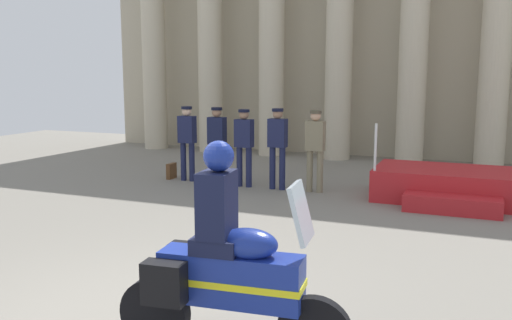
{
  "coord_description": "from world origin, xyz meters",
  "views": [
    {
      "loc": [
        3.28,
        -4.33,
        2.46
      ],
      "look_at": [
        0.25,
        3.08,
        1.17
      ],
      "focal_mm": 38.51,
      "sensor_mm": 36.0,
      "label": 1
    }
  ],
  "objects_px": {
    "officer_in_row_0": "(187,137)",
    "officer_in_row_2": "(244,141)",
    "officer_in_row_1": "(217,139)",
    "briefcase_on_ground": "(171,171)",
    "officer_in_row_3": "(278,142)",
    "officer_in_row_4": "(315,144)",
    "reviewing_stand": "(455,186)",
    "motorcycle_with_rider": "(223,269)"
  },
  "relations": [
    {
      "from": "motorcycle_with_rider",
      "to": "officer_in_row_0",
      "type": "bearing_deg",
      "value": 115.56
    },
    {
      "from": "officer_in_row_0",
      "to": "officer_in_row_4",
      "type": "height_order",
      "value": "officer_in_row_0"
    },
    {
      "from": "officer_in_row_4",
      "to": "motorcycle_with_rider",
      "type": "xyz_separation_m",
      "value": [
        1.14,
        -6.73,
        -0.2
      ]
    },
    {
      "from": "officer_in_row_4",
      "to": "briefcase_on_ground",
      "type": "distance_m",
      "value": 3.6
    },
    {
      "from": "officer_in_row_0",
      "to": "officer_in_row_4",
      "type": "xyz_separation_m",
      "value": [
        3.02,
        -0.06,
        -0.0
      ]
    },
    {
      "from": "motorcycle_with_rider",
      "to": "briefcase_on_ground",
      "type": "bearing_deg",
      "value": 118.11
    },
    {
      "from": "officer_in_row_0",
      "to": "officer_in_row_2",
      "type": "distance_m",
      "value": 1.46
    },
    {
      "from": "officer_in_row_1",
      "to": "officer_in_row_4",
      "type": "distance_m",
      "value": 2.24
    },
    {
      "from": "reviewing_stand",
      "to": "officer_in_row_3",
      "type": "bearing_deg",
      "value": -175.8
    },
    {
      "from": "officer_in_row_1",
      "to": "briefcase_on_ground",
      "type": "bearing_deg",
      "value": -4.33
    },
    {
      "from": "officer_in_row_0",
      "to": "motorcycle_with_rider",
      "type": "bearing_deg",
      "value": 123.6
    },
    {
      "from": "officer_in_row_2",
      "to": "officer_in_row_4",
      "type": "height_order",
      "value": "officer_in_row_4"
    },
    {
      "from": "officer_in_row_2",
      "to": "officer_in_row_3",
      "type": "relative_size",
      "value": 0.98
    },
    {
      "from": "officer_in_row_1",
      "to": "officer_in_row_3",
      "type": "height_order",
      "value": "officer_in_row_3"
    },
    {
      "from": "officer_in_row_1",
      "to": "motorcycle_with_rider",
      "type": "distance_m",
      "value": 7.53
    },
    {
      "from": "officer_in_row_4",
      "to": "motorcycle_with_rider",
      "type": "distance_m",
      "value": 6.83
    },
    {
      "from": "officer_in_row_4",
      "to": "motorcycle_with_rider",
      "type": "relative_size",
      "value": 0.81
    },
    {
      "from": "officer_in_row_2",
      "to": "reviewing_stand",
      "type": "bearing_deg",
      "value": -174.32
    },
    {
      "from": "officer_in_row_4",
      "to": "reviewing_stand",
      "type": "bearing_deg",
      "value": -173.4
    },
    {
      "from": "officer_in_row_0",
      "to": "officer_in_row_4",
      "type": "bearing_deg",
      "value": -179.01
    },
    {
      "from": "reviewing_stand",
      "to": "officer_in_row_4",
      "type": "xyz_separation_m",
      "value": [
        -2.73,
        -0.21,
        0.7
      ]
    },
    {
      "from": "officer_in_row_1",
      "to": "officer_in_row_0",
      "type": "bearing_deg",
      "value": -2.56
    },
    {
      "from": "officer_in_row_0",
      "to": "officer_in_row_2",
      "type": "bearing_deg",
      "value": 177.69
    },
    {
      "from": "officer_in_row_0",
      "to": "officer_in_row_2",
      "type": "height_order",
      "value": "officer_in_row_0"
    },
    {
      "from": "officer_in_row_2",
      "to": "officer_in_row_4",
      "type": "relative_size",
      "value": 0.99
    },
    {
      "from": "officer_in_row_4",
      "to": "officer_in_row_2",
      "type": "bearing_deg",
      "value": 4.06
    },
    {
      "from": "officer_in_row_4",
      "to": "officer_in_row_0",
      "type": "bearing_deg",
      "value": 0.99
    },
    {
      "from": "reviewing_stand",
      "to": "officer_in_row_0",
      "type": "relative_size",
      "value": 1.78
    },
    {
      "from": "officer_in_row_2",
      "to": "officer_in_row_4",
      "type": "bearing_deg",
      "value": -175.94
    },
    {
      "from": "officer_in_row_3",
      "to": "motorcycle_with_rider",
      "type": "distance_m",
      "value": 6.97
    },
    {
      "from": "motorcycle_with_rider",
      "to": "briefcase_on_ground",
      "type": "distance_m",
      "value": 8.31
    },
    {
      "from": "officer_in_row_1",
      "to": "briefcase_on_ground",
      "type": "xyz_separation_m",
      "value": [
        -1.27,
        0.14,
        -0.82
      ]
    },
    {
      "from": "officer_in_row_3",
      "to": "officer_in_row_4",
      "type": "relative_size",
      "value": 1.01
    },
    {
      "from": "officer_in_row_2",
      "to": "motorcycle_with_rider",
      "type": "bearing_deg",
      "value": 114.17
    },
    {
      "from": "officer_in_row_4",
      "to": "briefcase_on_ground",
      "type": "xyz_separation_m",
      "value": [
        -3.5,
        0.14,
        -0.82
      ]
    },
    {
      "from": "officer_in_row_2",
      "to": "officer_in_row_3",
      "type": "height_order",
      "value": "officer_in_row_3"
    },
    {
      "from": "officer_in_row_2",
      "to": "officer_in_row_4",
      "type": "distance_m",
      "value": 1.57
    },
    {
      "from": "officer_in_row_0",
      "to": "motorcycle_with_rider",
      "type": "distance_m",
      "value": 7.97
    },
    {
      "from": "officer_in_row_0",
      "to": "officer_in_row_3",
      "type": "distance_m",
      "value": 2.22
    },
    {
      "from": "officer_in_row_2",
      "to": "officer_in_row_3",
      "type": "distance_m",
      "value": 0.76
    },
    {
      "from": "officer_in_row_0",
      "to": "officer_in_row_3",
      "type": "relative_size",
      "value": 0.99
    },
    {
      "from": "officer_in_row_1",
      "to": "officer_in_row_4",
      "type": "relative_size",
      "value": 1.01
    }
  ]
}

